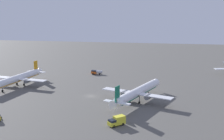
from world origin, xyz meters
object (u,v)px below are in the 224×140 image
object	(u,v)px
airplane_mid_apron	(18,79)
catering_truck	(117,121)
airplane_far_stand	(137,93)
fuel_truck	(96,72)

from	to	relation	value
airplane_mid_apron	catering_truck	xyz separation A→B (m)	(55.34, -40.92, -2.16)
airplane_far_stand	airplane_mid_apron	size ratio (longest dim) A/B	0.97
airplane_far_stand	fuel_truck	size ratio (longest dim) A/B	5.88
fuel_truck	airplane_far_stand	bearing A→B (deg)	-151.65
airplane_mid_apron	fuel_truck	distance (m)	45.50
airplane_mid_apron	airplane_far_stand	bearing A→B (deg)	175.38
airplane_far_stand	airplane_mid_apron	world-z (taller)	airplane_far_stand
airplane_mid_apron	fuel_truck	size ratio (longest dim) A/B	6.04
airplane_far_stand	catering_truck	xyz separation A→B (m)	(-3.61, -26.37, -2.19)
catering_truck	fuel_truck	bearing A→B (deg)	-25.95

